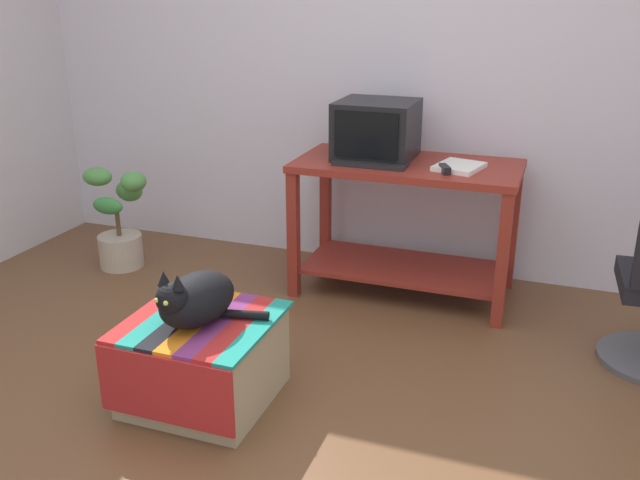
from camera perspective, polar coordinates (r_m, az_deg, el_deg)
name	(u,v)px	position (r m, az deg, el deg)	size (l,w,h in m)	color
ground_plane	(255,441)	(2.86, -5.38, -16.19)	(14.00, 14.00, 0.00)	brown
back_wall	(394,56)	(4.26, 6.14, 14.86)	(8.00, 0.10, 2.60)	silver
desk	(406,206)	(3.93, 7.08, 2.81)	(1.23, 0.63, 0.78)	maroon
tv_monitor	(376,130)	(3.92, 4.68, 9.00)	(0.43, 0.42, 0.32)	black
keyboard	(371,164)	(3.77, 4.19, 6.31)	(0.40, 0.15, 0.02)	black
book	(459,167)	(3.77, 11.41, 5.96)	(0.22, 0.26, 0.03)	white
ottoman_with_blanket	(203,360)	(3.04, -9.67, -9.71)	(0.60, 0.61, 0.38)	tan
cat	(195,299)	(2.87, -10.28, -4.82)	(0.43, 0.42, 0.27)	black
potted_plant	(120,225)	(4.52, -16.22, 1.20)	(0.42, 0.31, 0.64)	#B7A893
stapler	(445,169)	(3.67, 10.26, 5.78)	(0.04, 0.11, 0.04)	black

